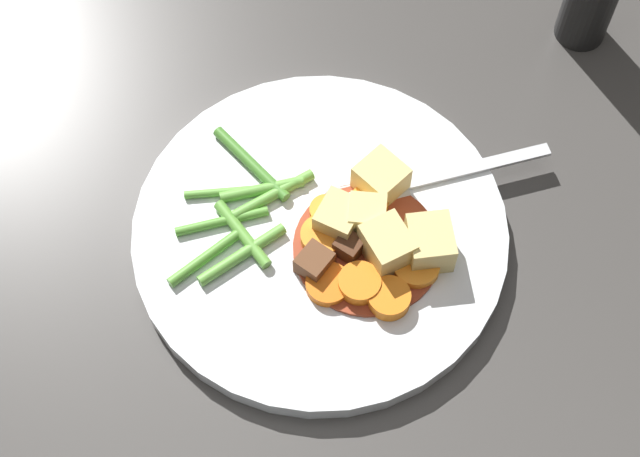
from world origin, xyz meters
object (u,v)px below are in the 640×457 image
(carrot_slice_0, at_px, (325,212))
(carrot_slice_6, at_px, (359,284))
(carrot_slice_3, at_px, (413,271))
(meat_chunk_0, at_px, (314,263))
(potato_chunk_1, at_px, (381,179))
(fork, at_px, (433,177))
(dinner_plate, at_px, (320,234))
(carrot_slice_2, at_px, (323,237))
(potato_chunk_2, at_px, (388,244))
(meat_chunk_1, at_px, (349,248))
(carrot_slice_5, at_px, (369,204))
(potato_chunk_4, at_px, (430,243))
(potato_chunk_3, at_px, (367,217))
(carrot_slice_1, at_px, (328,284))
(potato_chunk_0, at_px, (339,219))
(carrot_slice_4, at_px, (389,298))

(carrot_slice_0, xyz_separation_m, carrot_slice_6, (0.05, -0.04, 0.00))
(carrot_slice_3, bearing_deg, meat_chunk_0, -158.29)
(carrot_slice_0, height_order, carrot_slice_6, same)
(potato_chunk_1, bearing_deg, carrot_slice_3, -47.50)
(fork, bearing_deg, dinner_plate, -127.74)
(carrot_slice_2, bearing_deg, dinner_plate, 125.58)
(carrot_slice_6, bearing_deg, potato_chunk_2, 78.13)
(carrot_slice_6, xyz_separation_m, meat_chunk_1, (-0.02, 0.02, 0.00))
(carrot_slice_5, distance_m, carrot_slice_6, 0.07)
(carrot_slice_5, bearing_deg, potato_chunk_2, -46.97)
(meat_chunk_1, bearing_deg, potato_chunk_1, 91.69)
(potato_chunk_4, distance_m, fork, 0.06)
(potato_chunk_3, bearing_deg, carrot_slice_1, -94.42)
(meat_chunk_0, bearing_deg, carrot_slice_1, -30.84)
(potato_chunk_3, distance_m, meat_chunk_0, 0.05)
(carrot_slice_5, height_order, meat_chunk_0, meat_chunk_0)
(potato_chunk_2, xyz_separation_m, potato_chunk_4, (0.03, 0.01, -0.00))
(carrot_slice_1, distance_m, potato_chunk_1, 0.09)
(carrot_slice_1, distance_m, potato_chunk_4, 0.08)
(carrot_slice_2, relative_size, meat_chunk_1, 1.69)
(carrot_slice_5, height_order, potato_chunk_2, potato_chunk_2)
(carrot_slice_5, bearing_deg, dinner_plate, -127.87)
(carrot_slice_5, bearing_deg, potato_chunk_4, -15.90)
(carrot_slice_1, relative_size, carrot_slice_2, 1.00)
(dinner_plate, distance_m, potato_chunk_4, 0.08)
(potato_chunk_0, xyz_separation_m, potato_chunk_2, (0.04, -0.00, 0.00))
(carrot_slice_4, bearing_deg, carrot_slice_0, 149.00)
(carrot_slice_0, xyz_separation_m, carrot_slice_2, (0.01, -0.02, -0.00))
(carrot_slice_3, relative_size, carrot_slice_4, 1.13)
(carrot_slice_2, relative_size, carrot_slice_5, 1.10)
(carrot_slice_5, xyz_separation_m, meat_chunk_1, (0.00, -0.04, 0.00))
(carrot_slice_5, bearing_deg, potato_chunk_0, -116.73)
(carrot_slice_1, height_order, carrot_slice_3, carrot_slice_3)
(dinner_plate, distance_m, carrot_slice_4, 0.08)
(meat_chunk_1, relative_size, fork, 0.13)
(carrot_slice_3, relative_size, potato_chunk_1, 1.06)
(carrot_slice_2, bearing_deg, carrot_slice_3, 3.58)
(potato_chunk_4, relative_size, fork, 0.25)
(potato_chunk_3, height_order, fork, potato_chunk_3)
(carrot_slice_0, distance_m, potato_chunk_2, 0.06)
(carrot_slice_0, height_order, fork, carrot_slice_0)
(meat_chunk_0, distance_m, meat_chunk_1, 0.03)
(carrot_slice_6, bearing_deg, dinner_plate, 145.95)
(fork, bearing_deg, carrot_slice_1, -105.96)
(meat_chunk_1, height_order, fork, meat_chunk_1)
(potato_chunk_4, bearing_deg, potato_chunk_1, 147.41)
(potato_chunk_2, xyz_separation_m, meat_chunk_1, (-0.03, -0.01, -0.01))
(potato_chunk_3, relative_size, potato_chunk_4, 0.81)
(carrot_slice_1, height_order, carrot_slice_6, carrot_slice_6)
(carrot_slice_3, relative_size, potato_chunk_3, 1.19)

